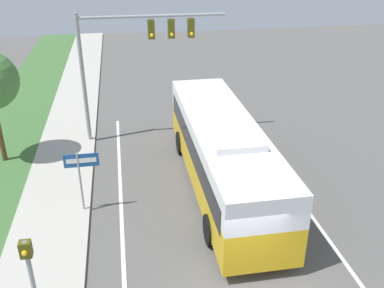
{
  "coord_description": "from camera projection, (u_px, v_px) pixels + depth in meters",
  "views": [
    {
      "loc": [
        -3.23,
        -8.28,
        9.69
      ],
      "look_at": [
        -0.43,
        7.92,
        1.66
      ],
      "focal_mm": 40.0,
      "sensor_mm": 36.0,
      "label": 1
    }
  ],
  "objects": [
    {
      "name": "signal_gantry",
      "position": [
        132.0,
        47.0,
        20.66
      ],
      "size": [
        7.14,
        0.41,
        6.52
      ],
      "color": "#939399",
      "rests_on": "ground_plane"
    },
    {
      "name": "bus",
      "position": [
        222.0,
        150.0,
        17.5
      ],
      "size": [
        2.77,
        11.33,
        3.26
      ],
      "color": "gold",
      "rests_on": "ground_plane"
    },
    {
      "name": "pedestrian_signal",
      "position": [
        31.0,
        273.0,
        10.7
      ],
      "size": [
        0.28,
        0.34,
        3.07
      ],
      "color": "#939399",
      "rests_on": "ground_plane"
    },
    {
      "name": "street_sign",
      "position": [
        81.0,
        170.0,
        15.9
      ],
      "size": [
        1.28,
        0.08,
        2.56
      ],
      "color": "#939399",
      "rests_on": "ground_plane"
    }
  ]
}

